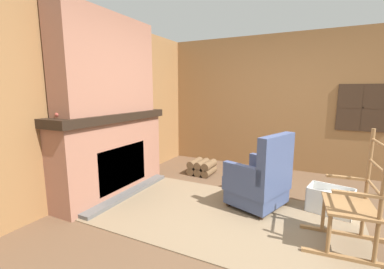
{
  "coord_description": "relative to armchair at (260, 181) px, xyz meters",
  "views": [
    {
      "loc": [
        0.53,
        -2.78,
        1.51
      ],
      "look_at": [
        -1.05,
        0.43,
        0.9
      ],
      "focal_mm": 24.0,
      "sensor_mm": 36.0,
      "label": 1
    }
  ],
  "objects": [
    {
      "name": "ground_plane",
      "position": [
        0.08,
        -0.45,
        -0.36
      ],
      "size": [
        14.0,
        14.0,
        0.0
      ],
      "primitive_type": "plane",
      "color": "brown"
    },
    {
      "name": "wood_panel_wall_left",
      "position": [
        -2.31,
        -0.45,
        0.92
      ],
      "size": [
        0.06,
        5.32,
        2.56
      ],
      "color": "olive",
      "rests_on": "ground"
    },
    {
      "name": "wood_panel_wall_back",
      "position": [
        0.1,
        1.94,
        0.92
      ],
      "size": [
        5.32,
        0.09,
        2.56
      ],
      "color": "olive",
      "rests_on": "ground"
    },
    {
      "name": "fireplace_hearth",
      "position": [
        -2.06,
        -0.45,
        0.23
      ],
      "size": [
        0.62,
        1.95,
        1.2
      ],
      "color": "#93604C",
      "rests_on": "ground"
    },
    {
      "name": "chimney_breast",
      "position": [
        -2.08,
        -0.45,
        1.51
      ],
      "size": [
        0.36,
        1.63,
        1.34
      ],
      "color": "#93604C",
      "rests_on": "fireplace_hearth"
    },
    {
      "name": "area_rug",
      "position": [
        -0.39,
        -0.45,
        -0.36
      ],
      "size": [
        3.15,
        1.75,
        0.01
      ],
      "color": "#7A664C",
      "rests_on": "ground"
    },
    {
      "name": "armchair",
      "position": [
        0.0,
        0.0,
        0.0
      ],
      "size": [
        0.81,
        0.86,
        0.99
      ],
      "rotation": [
        0.0,
        0.0,
        2.79
      ],
      "color": "#3D4C75",
      "rests_on": "ground"
    },
    {
      "name": "rocking_chair",
      "position": [
        0.97,
        -0.51,
        0.04
      ],
      "size": [
        0.84,
        0.57,
        1.15
      ],
      "rotation": [
        0.0,
        0.0,
        3.23
      ],
      "color": "olive",
      "rests_on": "ground"
    },
    {
      "name": "firewood_stack",
      "position": [
        -1.23,
        0.91,
        -0.23
      ],
      "size": [
        0.44,
        0.42,
        0.26
      ],
      "rotation": [
        0.0,
        0.0,
        -0.03
      ],
      "color": "brown",
      "rests_on": "ground"
    },
    {
      "name": "laundry_basket",
      "position": [
        0.82,
        0.25,
        -0.2
      ],
      "size": [
        0.57,
        0.44,
        0.32
      ],
      "rotation": [
        0.0,
        0.0,
        -0.21
      ],
      "color": "white",
      "rests_on": "ground"
    },
    {
      "name": "oil_lamp_vase",
      "position": [
        -2.12,
        -1.21,
        0.92
      ],
      "size": [
        0.12,
        0.12,
        0.23
      ],
      "color": "#B24C42",
      "rests_on": "fireplace_hearth"
    },
    {
      "name": "storage_case",
      "position": [
        -2.12,
        0.04,
        0.9
      ],
      "size": [
        0.15,
        0.26,
        0.13
      ],
      "color": "black",
      "rests_on": "fireplace_hearth"
    }
  ]
}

